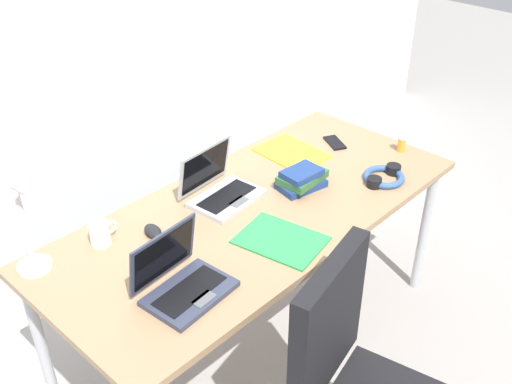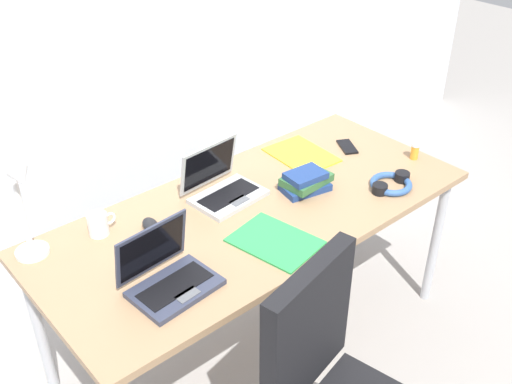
{
  "view_description": "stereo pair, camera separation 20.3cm",
  "coord_description": "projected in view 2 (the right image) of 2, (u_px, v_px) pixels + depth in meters",
  "views": [
    {
      "loc": [
        -1.45,
        -1.37,
        2.1
      ],
      "look_at": [
        0.0,
        0.0,
        0.82
      ],
      "focal_mm": 42.16,
      "sensor_mm": 36.0,
      "label": 1
    },
    {
      "loc": [
        -1.3,
        -1.51,
        2.1
      ],
      "look_at": [
        0.0,
        0.0,
        0.82
      ],
      "focal_mm": 42.16,
      "sensor_mm": 36.0,
      "label": 2
    }
  ],
  "objects": [
    {
      "name": "desk_lamp",
      "position": [
        25.0,
        213.0,
        2.04
      ],
      "size": [
        0.12,
        0.18,
        0.4
      ],
      "color": "white",
      "rests_on": "desk"
    },
    {
      "name": "ground_plane",
      "position": [
        256.0,
        339.0,
        2.81
      ],
      "size": [
        12.0,
        12.0,
        0.0
      ],
      "primitive_type": "plane",
      "color": "gray"
    },
    {
      "name": "book_stack",
      "position": [
        306.0,
        181.0,
        2.51
      ],
      "size": [
        0.22,
        0.16,
        0.09
      ],
      "color": "navy",
      "rests_on": "desk"
    },
    {
      "name": "pill_bottle",
      "position": [
        415.0,
        151.0,
        2.74
      ],
      "size": [
        0.04,
        0.04,
        0.08
      ],
      "color": "gold",
      "rests_on": "desk"
    },
    {
      "name": "paper_folder_by_keyboard",
      "position": [
        301.0,
        155.0,
        2.78
      ],
      "size": [
        0.25,
        0.32,
        0.01
      ],
      "primitive_type": "cube",
      "rotation": [
        0.0,
        0.0,
        -0.07
      ],
      "color": "gold",
      "rests_on": "desk"
    },
    {
      "name": "coffee_mug",
      "position": [
        99.0,
        224.0,
        2.25
      ],
      "size": [
        0.11,
        0.08,
        0.09
      ],
      "color": "white",
      "rests_on": "desk"
    },
    {
      "name": "cell_phone",
      "position": [
        347.0,
        147.0,
        2.85
      ],
      "size": [
        0.12,
        0.15,
        0.01
      ],
      "primitive_type": "cube",
      "rotation": [
        0.0,
        0.0,
        -0.5
      ],
      "color": "black",
      "rests_on": "desk"
    },
    {
      "name": "laptop_near_mouse",
      "position": [
        168.0,
        276.0,
        2.0
      ],
      "size": [
        0.3,
        0.25,
        0.21
      ],
      "color": "#33384C",
      "rests_on": "desk"
    },
    {
      "name": "headphones",
      "position": [
        391.0,
        184.0,
        2.55
      ],
      "size": [
        0.21,
        0.18,
        0.04
      ],
      "color": "#335999",
      "rests_on": "desk"
    },
    {
      "name": "laptop_back_right",
      "position": [
        222.0,
        187.0,
        2.47
      ],
      "size": [
        0.31,
        0.26,
        0.22
      ],
      "color": "#B7BABC",
      "rests_on": "desk"
    },
    {
      "name": "wall_back",
      "position": [
        103.0,
        10.0,
        2.81
      ],
      "size": [
        6.0,
        0.13,
        2.6
      ],
      "color": "silver",
      "rests_on": "ground_plane"
    },
    {
      "name": "paper_folder_back_right",
      "position": [
        275.0,
        241.0,
        2.23
      ],
      "size": [
        0.28,
        0.35,
        0.01
      ],
      "primitive_type": "cube",
      "rotation": [
        0.0,
        0.0,
        0.19
      ],
      "color": "green",
      "rests_on": "desk"
    },
    {
      "name": "desk",
      "position": [
        256.0,
        220.0,
        2.45
      ],
      "size": [
        1.8,
        0.8,
        0.74
      ],
      "color": "#9E7A56",
      "rests_on": "ground_plane"
    },
    {
      "name": "computer_mouse",
      "position": [
        150.0,
        225.0,
        2.29
      ],
      "size": [
        0.07,
        0.11,
        0.03
      ],
      "primitive_type": "ellipsoid",
      "rotation": [
        0.0,
        0.0,
        -0.21
      ],
      "color": "black",
      "rests_on": "desk"
    }
  ]
}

